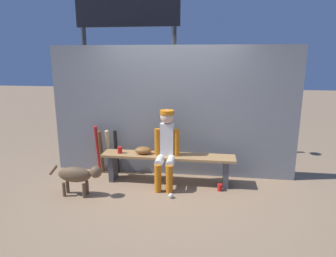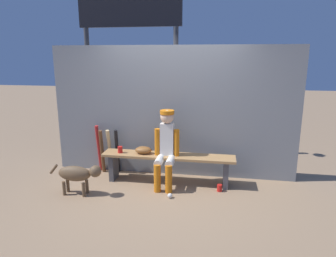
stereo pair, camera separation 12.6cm
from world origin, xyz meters
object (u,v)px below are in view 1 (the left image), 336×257
Objects in this scene: player_seated at (166,146)px; baseball at (171,196)px; baseball_glove at (143,150)px; scoreboard at (130,21)px; bat_wood_dark at (101,152)px; cup_on_ground at (220,187)px; cup_on_bench at (120,150)px; bat_aluminum_red at (98,149)px; dugout_bench at (168,161)px; dog at (78,175)px; bat_aluminum_black at (116,152)px; bat_wood_natural at (109,151)px.

player_seated reaches higher than baseball.
scoreboard is at bearing 111.00° from baseball_glove.
bat_wood_dark is at bearing -103.37° from scoreboard.
cup_on_ground is 1.76m from cup_on_bench.
bat_aluminum_red reaches higher than baseball.
player_seated is 4.44× the size of baseball_glove.
baseball_glove is 0.32× the size of bat_aluminum_red.
cup_on_ground is at bearing 26.18° from baseball.
player_seated is (-0.01, -0.11, 0.31)m from dugout_bench.
bat_aluminum_red is 0.99m from dog.
baseball_glove is 1.39m from cup_on_ground.
bat_wood_dark is (-0.83, 0.23, -0.15)m from baseball_glove.
bat_aluminum_black reaches higher than baseball.
player_seated is 0.80m from baseball.
cup_on_bench is (0.16, -0.31, 0.14)m from bat_aluminum_black.
dugout_bench is at bearing 82.51° from player_seated.
baseball_glove is 0.97m from bat_aluminum_red.
bat_aluminum_red is at bearing -108.23° from scoreboard.
bat_wood_natural is 2.61m from scoreboard.
scoreboard is at bearing 76.63° from bat_wood_dark.
bat_wood_dark is 2.65m from scoreboard.
bat_aluminum_red is 7.98× the size of cup_on_ground.
scoreboard reaches higher than baseball.
player_seated is at bearing -97.49° from dugout_bench.
bat_wood_natural reaches higher than dog.
baseball_glove is 0.94m from baseball.
bat_wood_natural reaches higher than cup_on_bench.
scoreboard is (0.15, 1.16, 2.34)m from bat_wood_natural.
baseball_glove is 0.40m from cup_on_bench.
bat_aluminum_black is 7.42× the size of cup_on_bench.
bat_aluminum_red is at bearing 141.04° from bat_wood_dark.
player_seated is 1.31m from bat_wood_dark.
cup_on_ground is at bearing -11.69° from bat_wood_dark.
cup_on_bench is (0.43, -0.26, 0.14)m from bat_wood_dark.
dog is at bearing -125.05° from cup_on_bench.
cup_on_bench is 2.64m from scoreboard.
scoreboard reaches higher than player_seated.
scoreboard is (0.02, 1.14, 2.34)m from bat_aluminum_black.
bat_wood_dark is 2.19m from cup_on_ground.
player_seated reaches higher than cup_on_ground.
dog is at bearing -98.41° from scoreboard.
bat_aluminum_black is at bearing 117.95° from cup_on_bench.
bat_aluminum_black is at bearing 10.24° from bat_wood_dark.
cup_on_bench reaches higher than dugout_bench.
bat_aluminum_red is at bearing 149.27° from baseball.
player_seated reaches higher than bat_aluminum_black.
bat_wood_dark is at bearing 164.38° from player_seated.
bat_aluminum_red is 0.23× the size of scoreboard.
bat_aluminum_red is at bearing 93.39° from dog.
scoreboard is 4.59× the size of dog.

